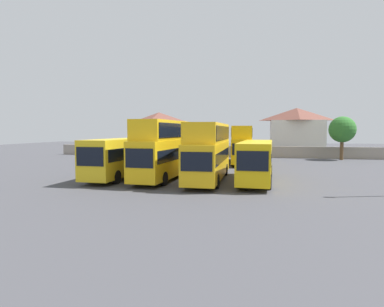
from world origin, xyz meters
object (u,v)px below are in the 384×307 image
at_px(bus_5, 174,142).
at_px(house_terrace_centre, 296,131).
at_px(tree_left_of_lot, 342,130).
at_px(bus_6, 213,149).
at_px(bus_7, 241,142).
at_px(bus_3, 209,149).
at_px(bus_1, 121,156).
at_px(house_terrace_left, 159,132).
at_px(bus_2, 166,146).
at_px(bus_4, 256,159).

height_order(bus_5, house_terrace_centre, house_terrace_centre).
bearing_deg(tree_left_of_lot, bus_6, -155.21).
relative_size(bus_7, house_terrace_centre, 1.27).
relative_size(bus_3, bus_6, 1.12).
height_order(bus_1, bus_6, bus_1).
bearing_deg(bus_7, house_terrace_left, -141.21).
distance_m(bus_3, house_terrace_centre, 35.63).
height_order(bus_2, bus_5, bus_2).
height_order(bus_6, house_terrace_centre, house_terrace_centre).
bearing_deg(bus_2, bus_1, -83.16).
distance_m(bus_1, house_terrace_centre, 38.86).
bearing_deg(tree_left_of_lot, house_terrace_left, 159.54).
height_order(house_terrace_left, tree_left_of_lot, house_terrace_left).
bearing_deg(bus_4, bus_1, -87.58).
xyz_separation_m(bus_3, tree_left_of_lot, (16.16, 23.44, 1.66)).
distance_m(bus_1, tree_left_of_lot, 33.76).
bearing_deg(bus_1, bus_6, 159.25).
bearing_deg(bus_3, bus_5, -155.46).
height_order(bus_1, house_terrace_left, house_terrace_left).
height_order(bus_7, house_terrace_centre, house_terrace_centre).
relative_size(bus_2, bus_3, 0.96).
bearing_deg(house_terrace_left, bus_5, -67.57).
distance_m(bus_1, bus_4, 12.08).
distance_m(bus_3, bus_4, 4.09).
relative_size(bus_2, tree_left_of_lot, 1.76).
bearing_deg(bus_5, bus_4, 36.46).
distance_m(bus_7, house_terrace_centre, 20.14).
distance_m(bus_5, house_terrace_centre, 25.89).
bearing_deg(tree_left_of_lot, bus_7, -151.98).
xyz_separation_m(bus_2, bus_5, (-3.15, 15.05, -0.09)).
height_order(bus_3, bus_5, bus_5).
height_order(bus_6, house_terrace_left, house_terrace_left).
distance_m(house_terrace_left, house_terrace_centre, 26.20).
bearing_deg(bus_6, bus_2, -5.43).
bearing_deg(house_terrace_left, bus_2, -71.99).
distance_m(bus_2, house_terrace_left, 36.71).
height_order(bus_2, tree_left_of_lot, tree_left_of_lot).
bearing_deg(bus_3, bus_6, -173.93).
xyz_separation_m(bus_1, house_terrace_centre, (18.99, 33.83, 2.23)).
height_order(house_terrace_centre, tree_left_of_lot, house_terrace_centre).
bearing_deg(house_terrace_centre, bus_3, -107.86).
bearing_deg(bus_2, bus_6, 175.43).
relative_size(house_terrace_left, tree_left_of_lot, 1.24).
height_order(bus_1, bus_4, bus_1).
xyz_separation_m(bus_4, bus_5, (-11.06, 15.32, 0.87)).
bearing_deg(tree_left_of_lot, bus_5, -160.71).
bearing_deg(house_terrace_left, tree_left_of_lot, -20.46).
distance_m(bus_4, bus_6, 16.23).
bearing_deg(house_terrace_left, bus_7, -48.17).
height_order(house_terrace_left, house_terrace_centre, house_terrace_centre).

